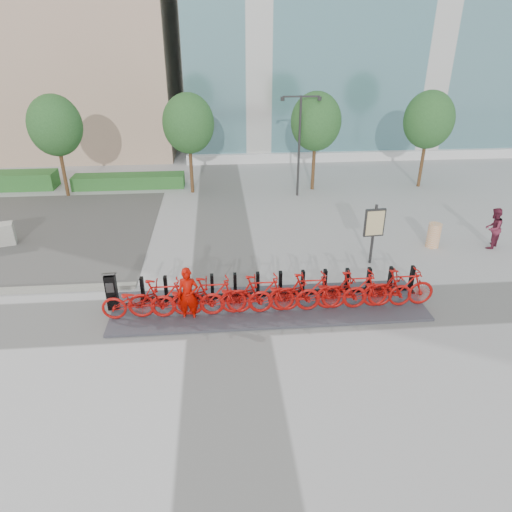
{
  "coord_description": "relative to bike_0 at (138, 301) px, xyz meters",
  "views": [
    {
      "loc": [
        -0.14,
        -11.67,
        7.68
      ],
      "look_at": [
        1.0,
        1.5,
        1.2
      ],
      "focal_mm": 32.0,
      "sensor_mm": 36.0,
      "label": 1
    }
  ],
  "objects": [
    {
      "name": "bike_5",
      "position": [
        3.6,
        0.0,
        0.06
      ],
      "size": [
        2.06,
        0.58,
        1.24
      ],
      "primitive_type": "imported",
      "rotation": [
        0.0,
        0.0,
        1.57
      ],
      "color": "#A20C09",
      "rests_on": "dock_pad"
    },
    {
      "name": "streetlamp",
      "position": [
        6.6,
        11.05,
        2.5
      ],
      "size": [
        2.0,
        0.2,
        5.0
      ],
      "color": "#242424",
      "rests_on": "ground"
    },
    {
      "name": "ground",
      "position": [
        2.6,
        0.05,
        -0.64
      ],
      "size": [
        120.0,
        120.0,
        0.0
      ],
      "primitive_type": "plane",
      "color": "#9A9A9A"
    },
    {
      "name": "bike_4",
      "position": [
        2.88,
        0.0,
        0.0
      ],
      "size": [
        2.12,
        0.74,
        1.12
      ],
      "primitive_type": "imported",
      "rotation": [
        0.0,
        0.0,
        1.57
      ],
      "color": "#A20C09",
      "rests_on": "dock_pad"
    },
    {
      "name": "bike_7",
      "position": [
        5.04,
        0.0,
        0.06
      ],
      "size": [
        2.06,
        0.58,
        1.24
      ],
      "primitive_type": "imported",
      "rotation": [
        0.0,
        0.0,
        1.57
      ],
      "color": "#A20C09",
      "rests_on": "dock_pad"
    },
    {
      "name": "construction_barrel",
      "position": [
        10.9,
        4.25,
        -0.15
      ],
      "size": [
        0.65,
        0.65,
        0.98
      ],
      "primitive_type": "cylinder",
      "rotation": [
        0.0,
        0.0,
        0.33
      ],
      "color": "orange",
      "rests_on": "ground"
    },
    {
      "name": "bike_9",
      "position": [
        6.48,
        0.0,
        0.06
      ],
      "size": [
        2.06,
        0.58,
        1.24
      ],
      "primitive_type": "imported",
      "rotation": [
        0.0,
        0.0,
        1.57
      ],
      "color": "#A20C09",
      "rests_on": "dock_pad"
    },
    {
      "name": "tree_2",
      "position": [
        7.6,
        12.05,
        2.95
      ],
      "size": [
        2.6,
        2.6,
        5.1
      ],
      "color": "brown",
      "rests_on": "ground"
    },
    {
      "name": "worker_red",
      "position": [
        1.48,
        -0.15,
        0.22
      ],
      "size": [
        0.66,
        0.47,
        1.71
      ],
      "primitive_type": "imported",
      "rotation": [
        0.0,
        0.0,
        -0.11
      ],
      "color": "#A60800",
      "rests_on": "ground"
    },
    {
      "name": "bike_11",
      "position": [
        7.92,
        0.0,
        0.06
      ],
      "size": [
        2.06,
        0.58,
        1.24
      ],
      "primitive_type": "imported",
      "rotation": [
        0.0,
        0.0,
        1.57
      ],
      "color": "#A20C09",
      "rests_on": "dock_pad"
    },
    {
      "name": "pedestrian",
      "position": [
        13.12,
        3.98,
        0.18
      ],
      "size": [
        1.01,
        1.0,
        1.64
      ],
      "primitive_type": "imported",
      "rotation": [
        0.0,
        0.0,
        3.86
      ],
      "color": "maroon",
      "rests_on": "ground"
    },
    {
      "name": "hedge_b",
      "position": [
        -2.4,
        13.25,
        -0.29
      ],
      "size": [
        6.0,
        1.2,
        0.7
      ],
      "primitive_type": "cube",
      "color": "#275C21",
      "rests_on": "ground"
    },
    {
      "name": "dock_rail_posts",
      "position": [
        4.32,
        0.82,
        -0.13
      ],
      "size": [
        8.74,
        0.5,
        0.85
      ],
      "primitive_type": null,
      "color": "black",
      "rests_on": "dock_pad"
    },
    {
      "name": "tree_0",
      "position": [
        -5.4,
        12.05,
        2.95
      ],
      "size": [
        2.6,
        2.6,
        5.1
      ],
      "color": "brown",
      "rests_on": "ground"
    },
    {
      "name": "bike_10",
      "position": [
        7.2,
        0.0,
        0.0
      ],
      "size": [
        2.12,
        0.74,
        1.12
      ],
      "primitive_type": "imported",
      "rotation": [
        0.0,
        0.0,
        1.57
      ],
      "color": "#A20C09",
      "rests_on": "dock_pad"
    },
    {
      "name": "dock_pad",
      "position": [
        3.9,
        0.35,
        -0.6
      ],
      "size": [
        9.6,
        2.4,
        0.08
      ],
      "primitive_type": "cube",
      "color": "#393942",
      "rests_on": "ground"
    },
    {
      "name": "kiosk",
      "position": [
        -0.86,
        0.58,
        0.05
      ],
      "size": [
        0.4,
        0.34,
        1.26
      ],
      "rotation": [
        0.0,
        0.0,
        0.04
      ],
      "color": "black",
      "rests_on": "dock_pad"
    },
    {
      "name": "map_sign",
      "position": [
        7.98,
        3.06,
        0.87
      ],
      "size": [
        0.75,
        0.18,
        2.27
      ],
      "rotation": [
        0.0,
        0.0,
        0.08
      ],
      "color": "#242424",
      "rests_on": "ground"
    },
    {
      "name": "tree_1",
      "position": [
        1.1,
        12.05,
        2.95
      ],
      "size": [
        2.6,
        2.6,
        5.1
      ],
      "color": "brown",
      "rests_on": "ground"
    },
    {
      "name": "tree_3",
      "position": [
        13.6,
        12.05,
        2.95
      ],
      "size": [
        2.6,
        2.6,
        5.1
      ],
      "color": "brown",
      "rests_on": "ground"
    },
    {
      "name": "bike_3",
      "position": [
        2.16,
        0.0,
        0.06
      ],
      "size": [
        2.06,
        0.58,
        1.24
      ],
      "primitive_type": "imported",
      "rotation": [
        0.0,
        0.0,
        1.57
      ],
      "color": "#A20C09",
      "rests_on": "dock_pad"
    },
    {
      "name": "bike_0",
      "position": [
        0.0,
        0.0,
        0.0
      ],
      "size": [
        2.12,
        0.74,
        1.12
      ],
      "primitive_type": "imported",
      "rotation": [
        0.0,
        0.0,
        1.57
      ],
      "color": "#A20C09",
      "rests_on": "dock_pad"
    },
    {
      "name": "bike_6",
      "position": [
        4.32,
        0.0,
        0.0
      ],
      "size": [
        2.12,
        0.74,
        1.12
      ],
      "primitive_type": "imported",
      "rotation": [
        0.0,
        0.0,
        1.57
      ],
      "color": "#A20C09",
      "rests_on": "dock_pad"
    },
    {
      "name": "bike_2",
      "position": [
        1.44,
        0.0,
        0.0
      ],
      "size": [
        2.12,
        0.74,
        1.12
      ],
      "primitive_type": "imported",
      "rotation": [
        0.0,
        0.0,
        1.57
      ],
      "color": "#A20C09",
      "rests_on": "dock_pad"
    },
    {
      "name": "bike_8",
      "position": [
        5.76,
        0.0,
        0.0
      ],
      "size": [
        2.12,
        0.74,
        1.12
      ],
      "primitive_type": "imported",
      "rotation": [
        0.0,
        0.0,
        1.57
      ],
      "color": "#A20C09",
      "rests_on": "dock_pad"
    },
    {
      "name": "bike_1",
      "position": [
        0.72,
        0.0,
        0.06
      ],
      "size": [
        2.06,
        0.58,
        1.24
      ],
      "primitive_type": "imported",
      "rotation": [
        0.0,
        0.0,
        1.57
      ],
      "color": "#A20C09",
      "rests_on": "dock_pad"
    }
  ]
}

